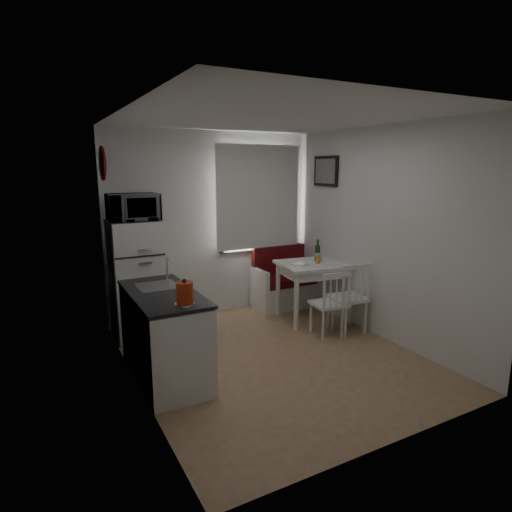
{
  "coord_description": "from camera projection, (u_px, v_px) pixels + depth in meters",
  "views": [
    {
      "loc": [
        -2.3,
        -3.85,
        2.11
      ],
      "look_at": [
        0.03,
        0.5,
        1.08
      ],
      "focal_mm": 30.0,
      "sensor_mm": 36.0,
      "label": 1
    }
  ],
  "objects": [
    {
      "name": "picture_frame",
      "position": [
        326.0,
        171.0,
        6.03
      ],
      "size": [
        0.04,
        0.52,
        0.42
      ],
      "primitive_type": "cube",
      "color": "black",
      "rests_on": "wall_right"
    },
    {
      "name": "drinking_glass_blue",
      "position": [
        319.0,
        257.0,
        5.98
      ],
      "size": [
        0.07,
        0.07,
        0.11
      ],
      "primitive_type": "cylinder",
      "color": "#87B7E5",
      "rests_on": "dining_table"
    },
    {
      "name": "wall_left",
      "position": [
        133.0,
        258.0,
        3.86
      ],
      "size": [
        0.02,
        3.5,
        2.6
      ],
      "primitive_type": "cube",
      "color": "white",
      "rests_on": "floor"
    },
    {
      "name": "plate",
      "position": [
        300.0,
        264.0,
        5.81
      ],
      "size": [
        0.24,
        0.24,
        0.02
      ],
      "primitive_type": "cylinder",
      "color": "white",
      "rests_on": "dining_table"
    },
    {
      "name": "wall_right",
      "position": [
        380.0,
        234.0,
        5.25
      ],
      "size": [
        0.02,
        3.5,
        2.6
      ],
      "primitive_type": "cube",
      "color": "white",
      "rests_on": "floor"
    },
    {
      "name": "dining_table",
      "position": [
        318.0,
        269.0,
        5.95
      ],
      "size": [
        1.18,
        0.91,
        0.81
      ],
      "rotation": [
        0.0,
        0.0,
        -0.15
      ],
      "color": "white",
      "rests_on": "floor"
    },
    {
      "name": "chair_left",
      "position": [
        333.0,
        297.0,
        5.3
      ],
      "size": [
        0.44,
        0.42,
        0.46
      ],
      "rotation": [
        0.0,
        0.0,
        -0.11
      ],
      "color": "white",
      "rests_on": "floor"
    },
    {
      "name": "kettle",
      "position": [
        185.0,
        293.0,
        3.75
      ],
      "size": [
        0.18,
        0.18,
        0.24
      ],
      "primitive_type": "cylinder",
      "color": "#AA2A0D",
      "rests_on": "kitchen_counter"
    },
    {
      "name": "microwave",
      "position": [
        133.0,
        207.0,
        5.11
      ],
      "size": [
        0.59,
        0.4,
        0.33
      ],
      "primitive_type": "imported",
      "color": "white",
      "rests_on": "fridge"
    },
    {
      "name": "wine_bottle",
      "position": [
        318.0,
        250.0,
        6.01
      ],
      "size": [
        0.08,
        0.08,
        0.3
      ],
      "primitive_type": null,
      "color": "#133C1B",
      "rests_on": "dining_table"
    },
    {
      "name": "wall_back",
      "position": [
        212.0,
        225.0,
        6.06
      ],
      "size": [
        3.0,
        0.02,
        2.6
      ],
      "primitive_type": "cube",
      "color": "white",
      "rests_on": "floor"
    },
    {
      "name": "wall_front",
      "position": [
        401.0,
        283.0,
        3.05
      ],
      "size": [
        3.0,
        0.02,
        2.6
      ],
      "primitive_type": "cube",
      "color": "white",
      "rests_on": "floor"
    },
    {
      "name": "bench",
      "position": [
        293.0,
        285.0,
        6.63
      ],
      "size": [
        1.3,
        0.5,
        0.93
      ],
      "color": "white",
      "rests_on": "floor"
    },
    {
      "name": "drinking_glass_orange",
      "position": [
        318.0,
        260.0,
        5.85
      ],
      "size": [
        0.06,
        0.06,
        0.1
      ],
      "primitive_type": "cylinder",
      "color": "orange",
      "rests_on": "dining_table"
    },
    {
      "name": "ceiling",
      "position": [
        277.0,
        117.0,
        4.29
      ],
      "size": [
        3.0,
        3.5,
        0.02
      ],
      "primitive_type": "cube",
      "color": "white",
      "rests_on": "wall_back"
    },
    {
      "name": "chair_right",
      "position": [
        353.0,
        290.0,
        5.43
      ],
      "size": [
        0.48,
        0.46,
        0.5
      ],
      "rotation": [
        0.0,
        0.0,
        -0.11
      ],
      "color": "white",
      "rests_on": "floor"
    },
    {
      "name": "floor",
      "position": [
        274.0,
        358.0,
        4.82
      ],
      "size": [
        3.0,
        3.5,
        0.02
      ],
      "primitive_type": "cube",
      "color": "#977550",
      "rests_on": "ground"
    },
    {
      "name": "window",
      "position": [
        257.0,
        200.0,
        6.3
      ],
      "size": [
        1.22,
        0.06,
        1.47
      ],
      "primitive_type": "cube",
      "color": "white",
      "rests_on": "wall_back"
    },
    {
      "name": "wall_sign",
      "position": [
        103.0,
        163.0,
        4.95
      ],
      "size": [
        0.03,
        0.4,
        0.4
      ],
      "primitive_type": "cylinder",
      "rotation": [
        0.0,
        1.57,
        0.0
      ],
      "color": "#1B3AA2",
      "rests_on": "wall_left"
    },
    {
      "name": "fridge",
      "position": [
        136.0,
        279.0,
        5.33
      ],
      "size": [
        0.59,
        0.59,
        1.47
      ],
      "primitive_type": "cube",
      "color": "white",
      "rests_on": "floor"
    },
    {
      "name": "kitchen_counter",
      "position": [
        164.0,
        334.0,
        4.31
      ],
      "size": [
        0.62,
        1.32,
        1.16
      ],
      "color": "white",
      "rests_on": "floor"
    },
    {
      "name": "curtain",
      "position": [
        259.0,
        197.0,
        6.23
      ],
      "size": [
        1.35,
        0.02,
        1.5
      ],
      "primitive_type": "cube",
      "color": "white",
      "rests_on": "wall_back"
    }
  ]
}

